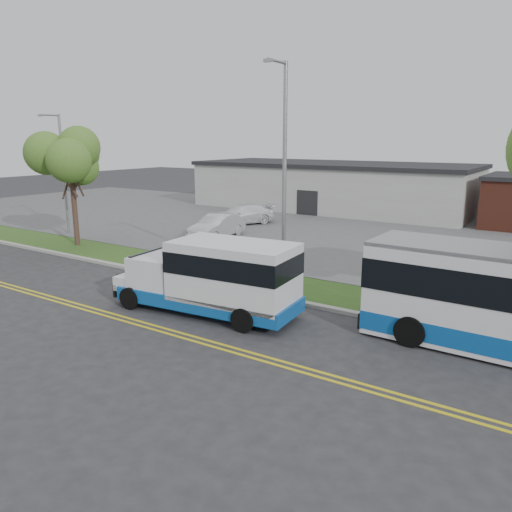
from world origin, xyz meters
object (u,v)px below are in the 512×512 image
Objects in this scene: parked_car_a at (217,227)px; streetlight_near at (284,169)px; tree_west at (71,162)px; pedestrian at (197,260)px; shuttle_bus at (217,275)px; parked_car_b at (242,214)px; streetlight_far at (62,169)px.

streetlight_near is at bearing -41.98° from parked_car_a.
pedestrian is at bearing -6.88° from tree_west.
shuttle_bus is 19.92m from parked_car_b.
parked_car_a is (9.90, 4.24, -3.60)m from streetlight_far.
streetlight_near is 2.01× the size of parked_car_a.
shuttle_bus is 4.86× the size of pedestrian.
streetlight_far is at bearing -29.68° from pedestrian.
parked_car_b is (3.99, 11.95, -4.28)m from tree_west.
tree_west is 1.36× the size of parked_car_b.
parked_car_a is at bearing -41.05° from parked_car_b.
parked_car_b is at bearing 131.53° from streetlight_near.
shuttle_bus is (18.71, -7.04, -2.95)m from streetlight_far.
parked_car_b is at bearing -79.20° from pedestrian.
parked_car_a is at bearing 23.17° from streetlight_far.
parked_car_b is at bearing 104.35° from parked_car_a.
shuttle_bus is 1.50× the size of parked_car_b.
streetlight_far is at bearing -161.55° from parked_car_a.
tree_west is 9.72m from parked_car_a.
tree_west is at bearing -78.60° from parked_car_b.
streetlight_far reaches higher than parked_car_a.
parked_car_b is (-10.72, 16.78, -0.68)m from shuttle_bus.
streetlight_far reaches higher than tree_west.
pedestrian is (-4.22, -0.83, -4.35)m from streetlight_near.
tree_west reaches higher than shuttle_bus.
tree_west reaches higher than pedestrian.
streetlight_near reaches higher than streetlight_far.
pedestrian is (-3.94, 3.52, -0.64)m from shuttle_bus.
shuttle_bus reaches higher than pedestrian.
streetlight_far is 15.61m from pedestrian.
parked_car_b is (-6.78, 13.25, -0.05)m from pedestrian.
streetlight_near reaches higher than shuttle_bus.
pedestrian is 9.16m from parked_car_a.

